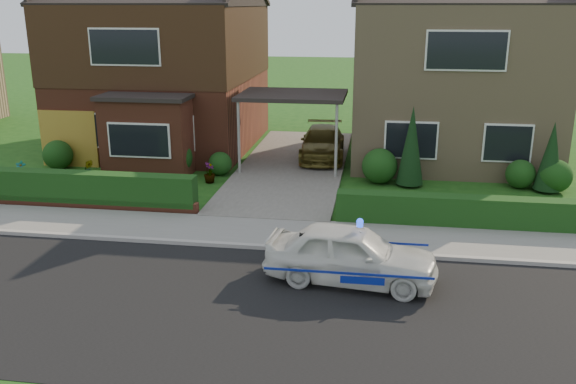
# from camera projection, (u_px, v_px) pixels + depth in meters

# --- Properties ---
(ground) EXTENTS (120.00, 120.00, 0.00)m
(ground) POSITION_uv_depth(u_px,v_px,m) (216.00, 306.00, 12.32)
(ground) COLOR #174612
(ground) RESTS_ON ground
(road) EXTENTS (60.00, 6.00, 0.02)m
(road) POSITION_uv_depth(u_px,v_px,m) (216.00, 306.00, 12.32)
(road) COLOR black
(road) RESTS_ON ground
(kerb) EXTENTS (60.00, 0.16, 0.12)m
(kerb) POSITION_uv_depth(u_px,v_px,m) (248.00, 246.00, 15.18)
(kerb) COLOR #9E9993
(kerb) RESTS_ON ground
(sidewalk) EXTENTS (60.00, 2.00, 0.10)m
(sidewalk) POSITION_uv_depth(u_px,v_px,m) (256.00, 232.00, 16.18)
(sidewalk) COLOR slate
(sidewalk) RESTS_ON ground
(driveway) EXTENTS (3.80, 12.00, 0.12)m
(driveway) POSITION_uv_depth(u_px,v_px,m) (293.00, 166.00, 22.69)
(driveway) COLOR #666059
(driveway) RESTS_ON ground
(house_left) EXTENTS (7.50, 9.53, 7.25)m
(house_left) POSITION_uv_depth(u_px,v_px,m) (164.00, 55.00, 25.14)
(house_left) COLOR brown
(house_left) RESTS_ON ground
(house_right) EXTENTS (7.50, 8.06, 7.25)m
(house_right) POSITION_uv_depth(u_px,v_px,m) (451.00, 62.00, 23.63)
(house_right) COLOR tan
(house_right) RESTS_ON ground
(carport_link) EXTENTS (3.80, 3.00, 2.77)m
(carport_link) POSITION_uv_depth(u_px,v_px,m) (293.00, 96.00, 21.88)
(carport_link) COLOR black
(carport_link) RESTS_ON ground
(garage_door) EXTENTS (2.20, 0.10, 2.10)m
(garage_door) POSITION_uv_depth(u_px,v_px,m) (69.00, 139.00, 22.59)
(garage_door) COLOR olive
(garage_door) RESTS_ON ground
(dwarf_wall) EXTENTS (7.70, 0.25, 0.36)m
(dwarf_wall) POSITION_uv_depth(u_px,v_px,m) (73.00, 203.00, 18.10)
(dwarf_wall) COLOR brown
(dwarf_wall) RESTS_ON ground
(hedge_left) EXTENTS (7.50, 0.55, 0.90)m
(hedge_left) POSITION_uv_depth(u_px,v_px,m) (76.00, 207.00, 18.29)
(hedge_left) COLOR #143410
(hedge_left) RESTS_ON ground
(hedge_right) EXTENTS (7.50, 0.55, 0.80)m
(hedge_right) POSITION_uv_depth(u_px,v_px,m) (474.00, 229.00, 16.55)
(hedge_right) COLOR #143410
(hedge_right) RESTS_ON ground
(shrub_left_far) EXTENTS (1.08, 1.08, 1.08)m
(shrub_left_far) POSITION_uv_depth(u_px,v_px,m) (58.00, 155.00, 22.34)
(shrub_left_far) COLOR #143410
(shrub_left_far) RESTS_ON ground
(shrub_left_mid) EXTENTS (1.32, 1.32, 1.32)m
(shrub_left_mid) POSITION_uv_depth(u_px,v_px,m) (174.00, 157.00, 21.48)
(shrub_left_mid) COLOR #143410
(shrub_left_mid) RESTS_ON ground
(shrub_left_near) EXTENTS (0.84, 0.84, 0.84)m
(shrub_left_near) POSITION_uv_depth(u_px,v_px,m) (220.00, 164.00, 21.60)
(shrub_left_near) COLOR #143410
(shrub_left_near) RESTS_ON ground
(shrub_right_near) EXTENTS (1.20, 1.20, 1.20)m
(shrub_right_near) POSITION_uv_depth(u_px,v_px,m) (380.00, 166.00, 20.57)
(shrub_right_near) COLOR #143410
(shrub_right_near) RESTS_ON ground
(shrub_right_mid) EXTENTS (0.96, 0.96, 0.96)m
(shrub_right_mid) POSITION_uv_depth(u_px,v_px,m) (520.00, 174.00, 20.04)
(shrub_right_mid) COLOR #143410
(shrub_right_mid) RESTS_ON ground
(shrub_right_far) EXTENTS (1.08, 1.08, 1.08)m
(shrub_right_far) POSITION_uv_depth(u_px,v_px,m) (555.00, 176.00, 19.60)
(shrub_right_far) COLOR #143410
(shrub_right_far) RESTS_ON ground
(conifer_a) EXTENTS (0.90, 0.90, 2.60)m
(conifer_a) POSITION_uv_depth(u_px,v_px,m) (411.00, 148.00, 20.03)
(conifer_a) COLOR black
(conifer_a) RESTS_ON ground
(conifer_b) EXTENTS (0.90, 0.90, 2.20)m
(conifer_b) POSITION_uv_depth(u_px,v_px,m) (551.00, 159.00, 19.46)
(conifer_b) COLOR black
(conifer_b) RESTS_ON ground
(police_car) EXTENTS (3.44, 3.89, 1.44)m
(police_car) POSITION_uv_depth(u_px,v_px,m) (351.00, 255.00, 13.22)
(police_car) COLOR silver
(police_car) RESTS_ON ground
(driveway_car) EXTENTS (1.86, 4.13, 1.18)m
(driveway_car) POSITION_uv_depth(u_px,v_px,m) (323.00, 143.00, 23.48)
(driveway_car) COLOR brown
(driveway_car) RESTS_ON driveway
(potted_plant_a) EXTENTS (0.39, 0.30, 0.67)m
(potted_plant_a) POSITION_uv_depth(u_px,v_px,m) (21.00, 171.00, 20.95)
(potted_plant_a) COLOR gray
(potted_plant_a) RESTS_ON ground
(potted_plant_b) EXTENTS (0.47, 0.44, 0.69)m
(potted_plant_b) POSITION_uv_depth(u_px,v_px,m) (88.00, 170.00, 21.09)
(potted_plant_b) COLOR gray
(potted_plant_b) RESTS_ON ground
(potted_plant_c) EXTENTS (0.43, 0.43, 0.70)m
(potted_plant_c) POSITION_uv_depth(u_px,v_px,m) (210.00, 173.00, 20.65)
(potted_plant_c) COLOR gray
(potted_plant_c) RESTS_ON ground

